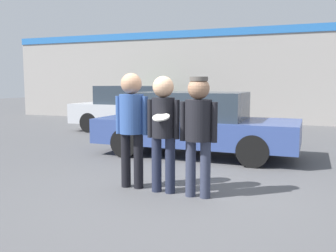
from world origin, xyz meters
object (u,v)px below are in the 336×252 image
(person_left, at_px, (132,119))
(shrub, at_px, (158,104))
(person_middle_with_frisbee, at_px, (163,124))
(person_right, at_px, (198,125))
(parked_car_near, at_px, (195,124))
(parked_car_far, at_px, (135,109))

(person_left, xyz_separation_m, shrub, (-3.42, 9.28, -0.34))
(person_left, bearing_deg, person_middle_with_frisbee, -6.77)
(person_left, relative_size, person_right, 1.04)
(person_right, bearing_deg, parked_car_near, 107.78)
(person_left, height_order, parked_car_near, person_left)
(person_left, distance_m, parked_car_near, 2.95)
(parked_car_near, distance_m, shrub, 7.29)
(person_middle_with_frisbee, relative_size, parked_car_near, 0.39)
(person_right, xyz_separation_m, parked_car_near, (-0.97, 3.03, -0.33))
(person_right, bearing_deg, parked_car_far, 123.04)
(person_left, relative_size, person_middle_with_frisbee, 1.03)
(parked_car_near, distance_m, parked_car_far, 4.51)
(person_middle_with_frisbee, bearing_deg, parked_car_far, 119.52)
(person_left, height_order, parked_car_far, person_left)
(person_middle_with_frisbee, distance_m, shrub, 10.17)
(person_middle_with_frisbee, height_order, parked_car_near, person_middle_with_frisbee)
(person_left, distance_m, parked_car_far, 6.87)
(shrub, bearing_deg, person_middle_with_frisbee, -66.94)
(parked_car_near, relative_size, parked_car_far, 1.07)
(parked_car_near, bearing_deg, person_middle_with_frisbee, -82.05)
(parked_car_far, relative_size, shrub, 2.83)
(person_middle_with_frisbee, bearing_deg, parked_car_near, 97.95)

